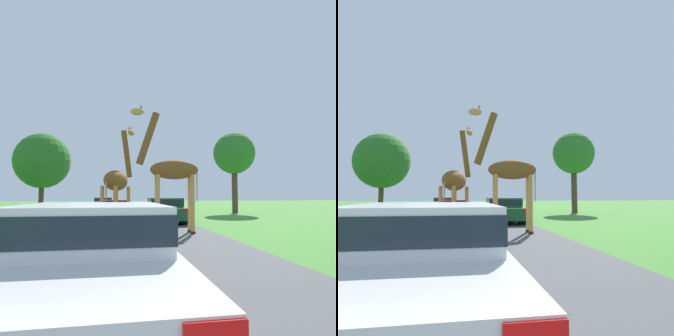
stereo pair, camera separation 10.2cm
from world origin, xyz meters
TOP-DOWN VIEW (x-y plane):
  - road at (0.00, 30.00)m, footprint 7.18×120.00m
  - giraffe_near_road at (1.75, 12.97)m, footprint 2.85×0.86m
  - giraffe_companion at (-0.37, 14.87)m, footprint 1.73×2.65m
  - car_lead_maroon at (-0.73, 4.76)m, footprint 1.86×4.73m
  - car_queue_right at (-0.54, 21.28)m, footprint 1.86×4.15m
  - car_queue_left at (-1.54, 29.79)m, footprint 1.72×4.82m
  - car_far_ahead at (2.30, 17.65)m, footprint 1.99×4.07m
  - tree_left_edge at (9.81, 25.65)m, footprint 3.65×3.65m
  - tree_centre_back at (-6.91, 29.01)m, footprint 4.92×4.92m

SIDE VIEW (x-z plane):
  - road at x=0.00m, z-range 0.00..0.00m
  - car_queue_right at x=-0.54m, z-range 0.06..1.26m
  - car_far_ahead at x=2.30m, z-range 0.04..1.41m
  - car_queue_left at x=-1.54m, z-range 0.05..1.42m
  - car_lead_maroon at x=-0.73m, z-range 0.04..1.47m
  - giraffe_companion at x=-0.37m, z-range -0.32..4.71m
  - giraffe_near_road at x=1.75m, z-range -0.07..5.20m
  - tree_centre_back at x=-6.91m, z-range 1.05..8.10m
  - tree_left_edge at x=9.81m, z-range 1.63..8.67m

